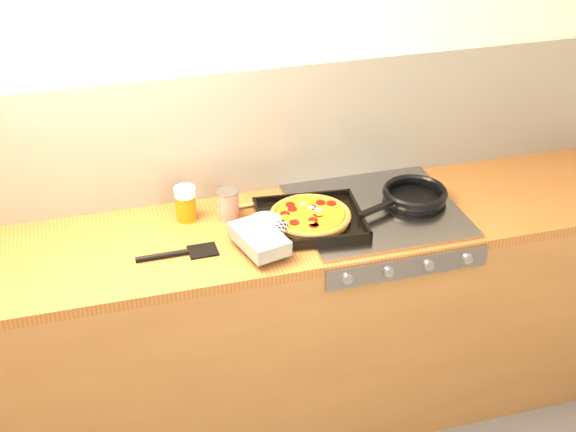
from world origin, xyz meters
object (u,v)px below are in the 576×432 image
object	(u,v)px
tomato_can	(228,205)
pizza_on_tray	(296,222)
frying_pan	(414,195)
juice_glass	(186,203)

from	to	relation	value
tomato_can	pizza_on_tray	bearing A→B (deg)	-37.08
frying_pan	tomato_can	size ratio (longest dim) A/B	3.79
pizza_on_tray	tomato_can	world-z (taller)	tomato_can
pizza_on_tray	tomato_can	bearing A→B (deg)	142.92
pizza_on_tray	frying_pan	distance (m)	0.49
pizza_on_tray	frying_pan	size ratio (longest dim) A/B	1.20
frying_pan	juice_glass	size ratio (longest dim) A/B	3.27
frying_pan	juice_glass	distance (m)	0.86
tomato_can	juice_glass	world-z (taller)	juice_glass
juice_glass	pizza_on_tray	bearing A→B (deg)	-28.41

